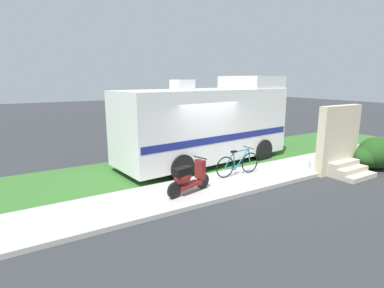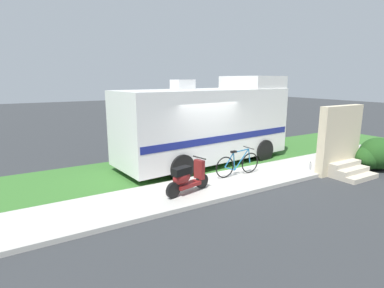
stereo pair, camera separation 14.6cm
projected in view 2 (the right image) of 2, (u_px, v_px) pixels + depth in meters
ground_plane at (209, 174)px, 10.64m from camera, size 80.00×80.00×0.00m
sidewalk at (231, 183)px, 9.62m from camera, size 24.00×2.00×0.12m
grass_strip at (188, 163)px, 11.89m from camera, size 24.00×3.40×0.08m
motorhome_rv at (207, 123)px, 11.71m from camera, size 7.10×3.01×3.41m
scooter at (187, 178)px, 8.46m from camera, size 1.54×0.62×0.97m
bicycle at (238, 164)px, 10.08m from camera, size 1.77×0.52×0.91m
pickup_truck_near at (216, 120)px, 17.74m from camera, size 5.41×2.32×1.80m
porch_steps at (342, 147)px, 10.54m from camera, size 2.00×1.26×2.40m
bush_by_porch at (377, 155)px, 11.09m from camera, size 1.64×1.23×1.16m
bottle_green at (310, 166)px, 10.79m from camera, size 0.07×0.07×0.28m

